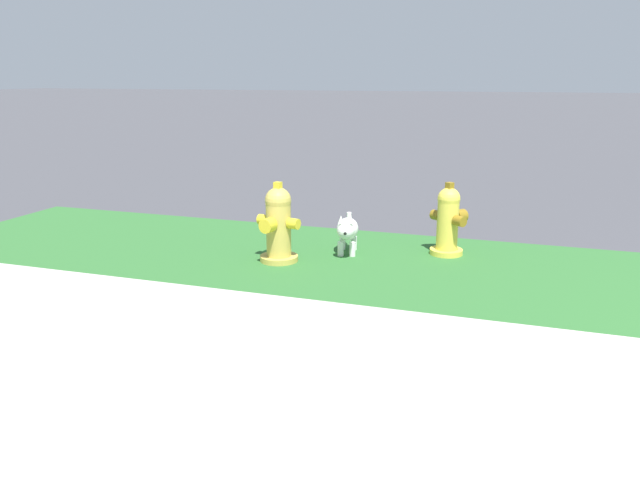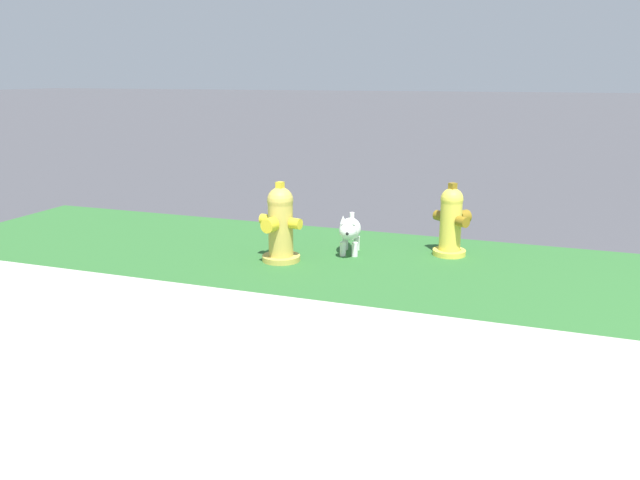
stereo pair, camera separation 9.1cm
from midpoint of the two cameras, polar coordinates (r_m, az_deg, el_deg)
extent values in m
cylinder|color=gold|center=(5.31, -4.25, -1.68)|extent=(0.32, 0.32, 0.05)
cylinder|color=gold|center=(5.25, -4.31, 1.07)|extent=(0.21, 0.21, 0.48)
sphere|color=gold|center=(5.19, -4.36, 3.63)|extent=(0.22, 0.22, 0.22)
cube|color=yellow|center=(5.17, -4.39, 5.00)|extent=(0.07, 0.07, 0.06)
cylinder|color=yellow|center=(5.15, -2.94, 1.50)|extent=(0.11, 0.11, 0.09)
cylinder|color=yellow|center=(5.31, -5.66, 1.86)|extent=(0.11, 0.11, 0.09)
cylinder|color=yellow|center=(5.11, -5.29, 1.34)|extent=(0.14, 0.12, 0.12)
cylinder|color=yellow|center=(5.60, 11.00, -1.06)|extent=(0.29, 0.29, 0.05)
cylinder|color=yellow|center=(5.54, 11.12, 1.43)|extent=(0.19, 0.19, 0.45)
sphere|color=yellow|center=(5.49, 11.24, 3.72)|extent=(0.19, 0.19, 0.19)
cube|color=olive|center=(5.47, 11.30, 4.89)|extent=(0.08, 0.08, 0.06)
cylinder|color=olive|center=(5.62, 10.17, 2.24)|extent=(0.13, 0.13, 0.09)
cylinder|color=olive|center=(5.43, 12.17, 1.70)|extent=(0.13, 0.13, 0.09)
cylinder|color=olive|center=(5.62, 12.19, 2.15)|extent=(0.16, 0.15, 0.12)
ellipsoid|color=white|center=(5.49, 2.06, 1.04)|extent=(0.25, 0.36, 0.19)
sphere|color=white|center=(5.29, 1.88, 0.86)|extent=(0.15, 0.15, 0.15)
sphere|color=black|center=(5.22, 1.81, 0.60)|extent=(0.03, 0.03, 0.03)
cone|color=white|center=(5.25, 2.33, 1.87)|extent=(0.06, 0.06, 0.07)
cone|color=white|center=(5.26, 1.43, 1.89)|extent=(0.06, 0.06, 0.07)
cylinder|color=white|center=(5.43, 2.50, -0.87)|extent=(0.05, 0.05, 0.13)
cylinder|color=white|center=(5.44, 1.41, -0.83)|extent=(0.05, 0.05, 0.13)
cylinder|color=white|center=(5.63, 2.65, -0.30)|extent=(0.05, 0.05, 0.13)
cylinder|color=white|center=(5.63, 1.60, -0.26)|extent=(0.05, 0.05, 0.13)
cylinder|color=white|center=(5.65, 2.21, 2.03)|extent=(0.04, 0.04, 0.10)
camera|label=1|loc=(0.05, -90.59, -0.16)|focal=35.00mm
camera|label=2|loc=(0.05, 89.41, 0.16)|focal=35.00mm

